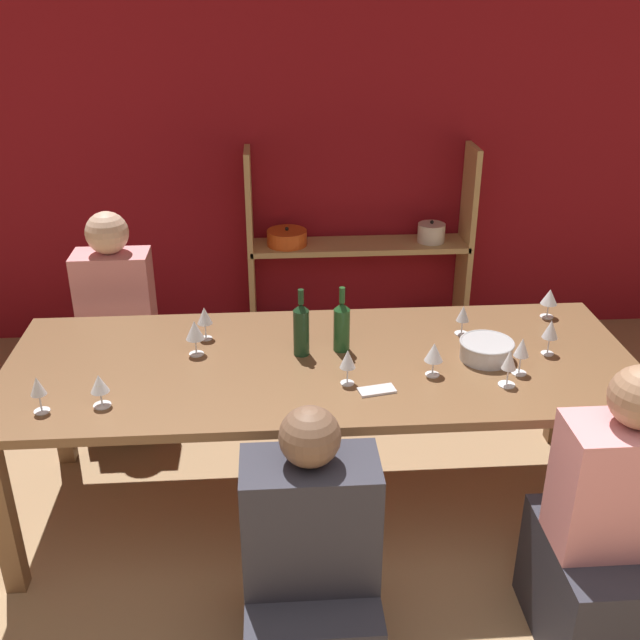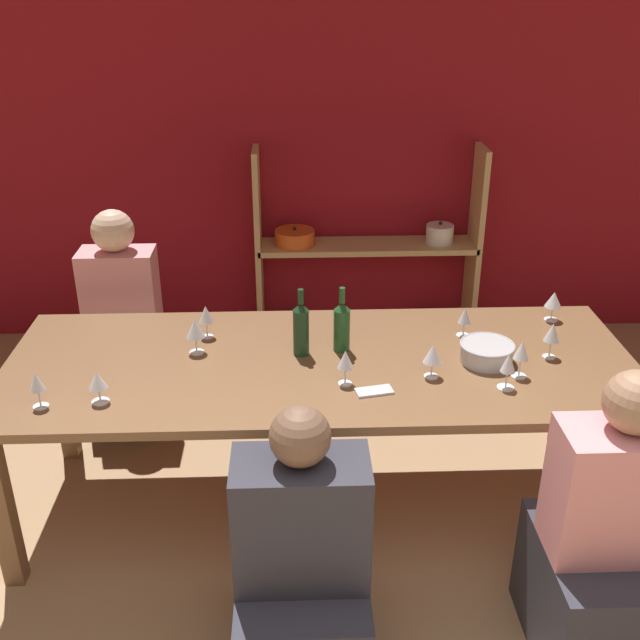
% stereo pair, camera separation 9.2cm
% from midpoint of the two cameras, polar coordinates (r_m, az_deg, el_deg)
% --- Properties ---
extents(wall_back_red, '(8.80, 0.06, 2.70)m').
position_cam_midpoint_polar(wall_back_red, '(4.91, 0.73, 13.78)').
color(wall_back_red, maroon).
rests_on(wall_back_red, ground_plane).
extents(shelf_unit, '(1.45, 0.30, 1.32)m').
position_cam_midpoint_polar(shelf_unit, '(4.99, 3.81, 3.57)').
color(shelf_unit, tan).
rests_on(shelf_unit, ground_plane).
extents(dining_table, '(2.76, 1.05, 0.78)m').
position_cam_midpoint_polar(dining_table, '(3.31, 0.86, -4.26)').
color(dining_table, brown).
rests_on(dining_table, ground_plane).
extents(mixing_bowl, '(0.24, 0.24, 0.09)m').
position_cam_midpoint_polar(mixing_bowl, '(3.34, 13.36, -2.36)').
color(mixing_bowl, '#B7BABC').
rests_on(mixing_bowl, dining_table).
extents(wine_bottle_green, '(0.07, 0.07, 0.30)m').
position_cam_midpoint_polar(wine_bottle_green, '(3.31, 2.46, -0.44)').
color(wine_bottle_green, '#1E4C23').
rests_on(wine_bottle_green, dining_table).
extents(wine_bottle_dark, '(0.07, 0.07, 0.31)m').
position_cam_midpoint_polar(wine_bottle_dark, '(3.27, -0.65, -0.61)').
color(wine_bottle_dark, '#19381E').
rests_on(wine_bottle_dark, dining_table).
extents(wine_glass_red_a, '(0.07, 0.07, 0.16)m').
position_cam_midpoint_polar(wine_glass_red_a, '(3.46, -7.94, 0.37)').
color(wine_glass_red_a, white).
rests_on(wine_glass_red_a, dining_table).
extents(wine_glass_empty_a, '(0.06, 0.06, 0.17)m').
position_cam_midpoint_polar(wine_glass_empty_a, '(3.22, 15.91, -2.32)').
color(wine_glass_empty_a, white).
rests_on(wine_glass_empty_a, dining_table).
extents(wine_glass_white_a, '(0.06, 0.06, 0.14)m').
position_cam_midpoint_polar(wine_glass_white_a, '(3.52, 11.71, 0.25)').
color(wine_glass_white_a, white).
rests_on(wine_glass_white_a, dining_table).
extents(wine_glass_red_b, '(0.08, 0.08, 0.16)m').
position_cam_midpoint_polar(wine_glass_red_b, '(3.33, -8.72, -0.72)').
color(wine_glass_red_b, white).
rests_on(wine_glass_red_b, dining_table).
extents(wine_glass_white_b, '(0.08, 0.08, 0.15)m').
position_cam_midpoint_polar(wine_glass_white_b, '(3.14, 9.41, -2.63)').
color(wine_glass_white_b, white).
rests_on(wine_glass_white_b, dining_table).
extents(wine_glass_empty_b, '(0.06, 0.06, 0.15)m').
position_cam_midpoint_polar(wine_glass_empty_b, '(3.08, -19.99, -4.52)').
color(wine_glass_empty_b, white).
rests_on(wine_glass_empty_b, dining_table).
extents(wine_glass_empty_c, '(0.07, 0.07, 0.16)m').
position_cam_midpoint_polar(wine_glass_empty_c, '(3.05, 2.82, -3.09)').
color(wine_glass_empty_c, white).
rests_on(wine_glass_empty_c, dining_table).
extents(wine_glass_red_c, '(0.07, 0.07, 0.16)m').
position_cam_midpoint_polar(wine_glass_red_c, '(3.12, 14.97, -3.29)').
color(wine_glass_red_c, white).
rests_on(wine_glass_red_c, dining_table).
extents(wine_glass_empty_d, '(0.08, 0.08, 0.15)m').
position_cam_midpoint_polar(wine_glass_empty_d, '(3.78, 18.04, 1.44)').
color(wine_glass_empty_d, white).
rests_on(wine_glass_empty_d, dining_table).
extents(wine_glass_white_c, '(0.07, 0.07, 0.14)m').
position_cam_midpoint_polar(wine_glass_white_c, '(3.05, -15.76, -4.51)').
color(wine_glass_white_c, white).
rests_on(wine_glass_white_c, dining_table).
extents(wine_glass_red_d, '(0.07, 0.07, 0.16)m').
position_cam_midpoint_polar(wine_glass_red_d, '(3.42, 18.02, -0.98)').
color(wine_glass_red_d, white).
rests_on(wine_glass_red_d, dining_table).
extents(cell_phone, '(0.16, 0.10, 0.01)m').
position_cam_midpoint_polar(cell_phone, '(3.05, 5.02, -5.43)').
color(cell_phone, silver).
rests_on(cell_phone, dining_table).
extents(person_near_a, '(0.44, 0.55, 1.18)m').
position_cam_midpoint_polar(person_near_a, '(3.00, 21.63, -16.46)').
color(person_near_a, '#2D2D38').
rests_on(person_near_a, ground_plane).
extents(person_far_a, '(0.39, 0.49, 1.22)m').
position_cam_midpoint_polar(person_far_a, '(4.24, -13.90, -1.83)').
color(person_far_a, '#2D2D38').
rests_on(person_far_a, ground_plane).
extents(person_near_b, '(0.46, 0.57, 1.10)m').
position_cam_midpoint_polar(person_near_b, '(2.79, -0.37, -19.22)').
color(person_near_b, '#2D2D38').
rests_on(person_near_b, ground_plane).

